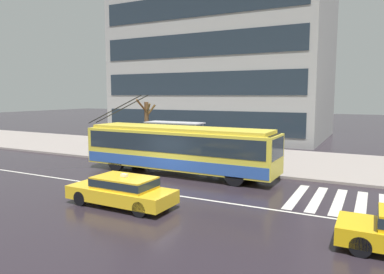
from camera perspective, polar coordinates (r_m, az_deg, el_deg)
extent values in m
plane|color=#272027|center=(18.96, -6.35, -7.54)|extent=(160.00, 160.00, 0.00)
cube|color=gray|center=(27.20, 4.78, -3.02)|extent=(80.00, 10.00, 0.14)
cube|color=beige|center=(17.45, 16.33, -9.01)|extent=(0.44, 4.40, 0.01)
cube|color=beige|center=(17.32, 19.29, -9.24)|extent=(0.44, 4.40, 0.01)
cube|color=beige|center=(17.23, 22.30, -9.45)|extent=(0.44, 4.40, 0.01)
cube|color=beige|center=(17.19, 25.33, -9.64)|extent=(0.44, 4.40, 0.01)
cube|color=silver|center=(18.00, -8.49, -8.33)|extent=(72.00, 0.14, 0.01)
cube|color=yellow|center=(21.12, -2.18, -1.87)|extent=(11.84, 2.73, 2.17)
cube|color=gold|center=(20.97, -2.19, 1.34)|extent=(11.13, 2.47, 0.20)
cube|color=#1E2833|center=(21.06, -2.19, -0.70)|extent=(11.37, 2.76, 1.00)
cube|color=#2D54A7|center=(21.23, -2.17, -3.73)|extent=(11.72, 2.76, 0.61)
cube|color=#1E2833|center=(18.82, 13.38, -1.77)|extent=(0.16, 2.23, 1.09)
cube|color=black|center=(18.78, 12.98, -0.07)|extent=(0.19, 1.92, 0.28)
cylinder|color=black|center=(23.79, -11.25, 4.32)|extent=(4.36, 0.14, 1.90)
cylinder|color=black|center=(23.25, -12.34, 4.24)|extent=(4.36, 0.14, 1.90)
cylinder|color=black|center=(20.64, 9.12, -4.93)|extent=(1.05, 0.32, 1.04)
cylinder|color=black|center=(18.59, 6.85, -6.18)|extent=(1.05, 0.32, 1.04)
cylinder|color=black|center=(24.26, -8.56, -3.18)|extent=(1.05, 0.32, 1.04)
cylinder|color=black|center=(22.54, -11.95, -4.00)|extent=(1.05, 0.32, 1.04)
cube|color=yellow|center=(15.53, -11.21, -8.89)|extent=(4.71, 1.85, 0.55)
cube|color=yellow|center=(15.29, -10.71, -7.14)|extent=(2.55, 1.56, 0.48)
cube|color=#1E2833|center=(15.28, -10.71, -7.05)|extent=(2.60, 1.58, 0.31)
cube|color=silver|center=(15.22, -10.73, -6.00)|extent=(0.28, 0.17, 0.12)
cylinder|color=black|center=(16.05, -17.31, -9.30)|extent=(0.62, 0.21, 0.62)
cylinder|color=black|center=(17.13, -13.55, -8.16)|extent=(0.62, 0.21, 0.62)
cylinder|color=black|center=(14.09, -8.30, -11.31)|extent=(0.62, 0.21, 0.62)
cylinder|color=black|center=(15.31, -4.77, -9.78)|extent=(0.62, 0.21, 0.62)
cylinder|color=black|center=(11.83, 25.22, -15.47)|extent=(0.62, 0.20, 0.62)
cylinder|color=black|center=(13.30, 25.47, -13.01)|extent=(0.62, 0.20, 0.62)
cylinder|color=gray|center=(24.06, 0.48, -1.06)|extent=(0.08, 0.08, 2.52)
cylinder|color=gray|center=(26.03, -7.20, -0.52)|extent=(0.08, 0.08, 2.52)
cylinder|color=gray|center=(25.14, 1.73, -0.72)|extent=(0.08, 0.08, 2.52)
cylinder|color=gray|center=(27.03, -5.74, -0.23)|extent=(0.08, 0.08, 2.52)
cube|color=#99ADB2|center=(26.03, -2.14, -0.36)|extent=(3.70, 0.04, 2.02)
cube|color=#B2B2B7|center=(25.37, -2.83, 2.29)|extent=(4.19, 1.52, 0.08)
cube|color=brown|center=(25.88, -2.46, -2.33)|extent=(2.72, 0.36, 0.08)
cylinder|color=navy|center=(24.53, 2.67, -2.87)|extent=(0.14, 0.14, 0.86)
cylinder|color=navy|center=(24.39, 2.81, -2.93)|extent=(0.14, 0.14, 0.86)
cylinder|color=#223325|center=(24.35, 2.75, -1.23)|extent=(0.51, 0.51, 0.58)
sphere|color=tan|center=(24.30, 2.75, -0.29)|extent=(0.23, 0.23, 0.23)
cone|color=#244D9C|center=(24.16, 2.87, 0.37)|extent=(1.36, 1.36, 0.29)
cylinder|color=#333333|center=(24.22, 2.86, -0.86)|extent=(0.02, 0.02, 0.76)
cylinder|color=#273146|center=(26.37, -6.82, -2.23)|extent=(0.14, 0.14, 0.87)
cylinder|color=#273146|center=(26.51, -6.97, -2.19)|extent=(0.14, 0.14, 0.87)
cylinder|color=#1F2E34|center=(26.34, -6.92, -0.61)|extent=(0.49, 0.49, 0.62)
sphere|color=tan|center=(26.29, -6.93, 0.28)|extent=(0.21, 0.21, 0.21)
cone|color=#264C99|center=(26.15, -6.82, 0.88)|extent=(1.09, 1.09, 0.25)
cylinder|color=#333333|center=(26.21, -6.81, -0.22)|extent=(0.02, 0.02, 0.76)
cylinder|color=navy|center=(22.44, 9.36, -3.87)|extent=(0.14, 0.14, 0.85)
cylinder|color=navy|center=(22.29, 9.43, -3.95)|extent=(0.14, 0.14, 0.85)
cylinder|color=gray|center=(22.24, 9.43, -2.03)|extent=(0.49, 0.49, 0.63)
sphere|color=tan|center=(22.18, 9.45, -0.93)|extent=(0.23, 0.23, 0.23)
cone|color=gold|center=(22.03, 9.53, -0.21)|extent=(1.17, 1.17, 0.27)
cylinder|color=#333333|center=(22.10, 9.50, -1.58)|extent=(0.02, 0.02, 0.79)
cylinder|color=black|center=(23.93, 4.60, -3.16)|extent=(0.14, 0.14, 0.84)
cylinder|color=black|center=(23.99, 4.94, -3.13)|extent=(0.14, 0.14, 0.84)
cylinder|color=black|center=(23.85, 4.79, -1.50)|extent=(0.51, 0.51, 0.55)
sphere|color=#CBA78B|center=(23.80, 4.79, -0.58)|extent=(0.22, 0.22, 0.22)
cone|color=#DA316F|center=(23.81, 5.06, 0.12)|extent=(1.23, 1.23, 0.30)
cylinder|color=#333333|center=(23.88, 5.05, -1.10)|extent=(0.02, 0.02, 0.73)
cylinder|color=brown|center=(27.78, -7.22, 1.44)|extent=(0.33, 0.33, 3.98)
cylinder|color=brown|center=(27.22, -8.01, 4.93)|extent=(0.21, 1.25, 1.04)
cylinder|color=brown|center=(27.34, -7.00, 4.39)|extent=(0.78, 0.62, 0.96)
cylinder|color=brown|center=(27.70, -6.58, 4.19)|extent=(0.72, 0.57, 0.98)
cube|color=#979694|center=(42.42, 5.33, 15.44)|extent=(22.32, 14.84, 22.23)
cube|color=#1E2833|center=(35.22, 0.64, 2.45)|extent=(20.98, 0.06, 2.22)
cube|color=#1E2833|center=(35.14, 0.65, 8.48)|extent=(20.98, 0.06, 2.22)
cube|color=#1E2833|center=(35.45, 0.66, 14.48)|extent=(20.98, 0.06, 2.22)
cube|color=#1E2833|center=(36.14, 0.66, 20.30)|extent=(20.98, 0.06, 2.22)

